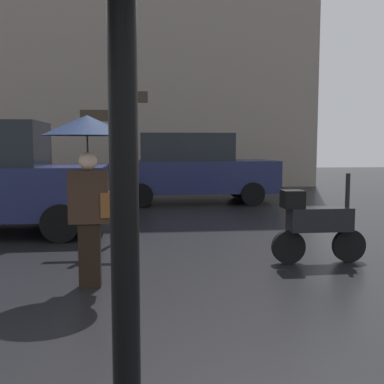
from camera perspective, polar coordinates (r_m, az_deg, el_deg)
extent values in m
cylinder|color=black|center=(1.26, -8.02, -12.79)|extent=(0.07, 0.07, 2.45)
cube|color=black|center=(5.53, -12.25, -7.46)|extent=(0.24, 0.15, 0.74)
cube|color=#332319|center=(5.42, -12.40, -0.56)|extent=(0.44, 0.20, 0.60)
sphere|color=beige|center=(5.39, -12.49, 3.69)|extent=(0.20, 0.20, 0.20)
cube|color=brown|center=(5.41, -10.29, -1.48)|extent=(0.12, 0.24, 0.28)
cylinder|color=black|center=(5.39, -12.52, 5.10)|extent=(0.02, 0.02, 0.30)
cone|color=#101B39|center=(5.39, -12.58, 7.88)|extent=(1.00, 1.00, 0.22)
cylinder|color=black|center=(6.91, 18.45, -6.18)|extent=(0.46, 0.09, 0.46)
cylinder|color=black|center=(6.60, 11.60, -6.55)|extent=(0.46, 0.09, 0.46)
cube|color=black|center=(6.67, 15.19, -3.18)|extent=(0.86, 0.32, 0.32)
cube|color=black|center=(6.50, 12.07, -0.84)|extent=(0.28, 0.28, 0.24)
cylinder|color=black|center=(6.78, 18.31, -0.15)|extent=(0.06, 0.06, 0.55)
cylinder|color=black|center=(9.85, -14.02, -2.02)|extent=(0.64, 0.18, 0.64)
cylinder|color=black|center=(8.14, -15.68, -3.68)|extent=(0.64, 0.18, 0.64)
cube|color=#1E234C|center=(13.24, 0.19, 1.97)|extent=(4.55, 1.90, 0.87)
cube|color=black|center=(13.18, -0.79, 5.47)|extent=(2.50, 1.74, 0.75)
cylinder|color=black|center=(14.44, 5.61, 0.52)|extent=(0.63, 0.18, 0.63)
cylinder|color=black|center=(12.60, 7.38, -0.26)|extent=(0.63, 0.18, 0.63)
cylinder|color=black|center=(14.13, -6.21, 0.40)|extent=(0.63, 0.18, 0.63)
cylinder|color=black|center=(12.25, -6.20, -0.42)|extent=(0.63, 0.18, 0.63)
cylinder|color=black|center=(13.18, -16.46, -0.17)|extent=(0.63, 0.18, 0.63)
cylinder|color=black|center=(11.40, -18.07, -1.11)|extent=(0.63, 0.18, 0.63)
cylinder|color=black|center=(7.75, -9.45, 3.42)|extent=(0.08, 0.08, 2.64)
cube|color=#33281E|center=(7.77, -7.48, 11.34)|extent=(0.56, 0.04, 0.18)
cube|color=#33281E|center=(7.78, -11.48, 9.05)|extent=(0.52, 0.04, 0.18)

